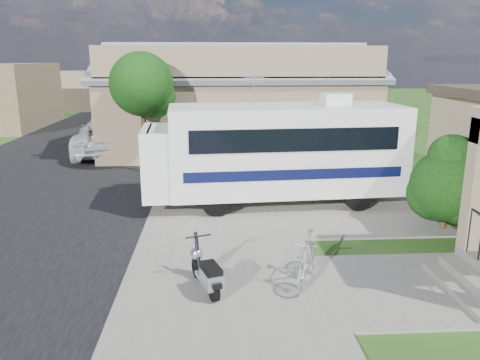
{
  "coord_description": "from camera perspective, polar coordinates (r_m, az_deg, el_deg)",
  "views": [
    {
      "loc": [
        -1.19,
        -9.0,
        4.29
      ],
      "look_at": [
        -0.5,
        2.5,
        1.3
      ],
      "focal_mm": 35.0,
      "sensor_mm": 36.0,
      "label": 1
    }
  ],
  "objects": [
    {
      "name": "ground",
      "position": [
        10.04,
        3.77,
        -10.78
      ],
      "size": [
        120.0,
        120.0,
        0.0
      ],
      "primitive_type": "plane",
      "color": "#1C3F11"
    },
    {
      "name": "street_slab",
      "position": [
        20.48,
        -21.3,
        1.48
      ],
      "size": [
        9.0,
        80.0,
        0.02
      ],
      "primitive_type": "cube",
      "color": "black",
      "rests_on": "ground"
    },
    {
      "name": "sidewalk_slab",
      "position": [
        19.48,
        -2.79,
        1.9
      ],
      "size": [
        4.0,
        80.0,
        0.06
      ],
      "primitive_type": "cube",
      "color": "slate",
      "rests_on": "ground"
    },
    {
      "name": "driveway_slab",
      "position": [
        14.41,
        7.49,
        -2.79
      ],
      "size": [
        7.0,
        6.0,
        0.05
      ],
      "primitive_type": "cube",
      "color": "slate",
      "rests_on": "ground"
    },
    {
      "name": "walk_slab",
      "position": [
        9.99,
        22.26,
        -11.9
      ],
      "size": [
        4.0,
        3.0,
        0.05
      ],
      "primitive_type": "cube",
      "color": "slate",
      "rests_on": "ground"
    },
    {
      "name": "warehouse",
      "position": [
        23.12,
        -0.47,
        8.84
      ],
      "size": [
        12.5,
        8.4,
        5.04
      ],
      "color": "#746348",
      "rests_on": "ground"
    },
    {
      "name": "distant_bldg_near",
      "position": [
        45.25,
        -21.55,
        10.16
      ],
      "size": [
        8.0,
        7.0,
        3.2
      ],
      "primitive_type": "cube",
      "color": "#746348",
      "rests_on": "ground"
    },
    {
      "name": "street_tree_a",
      "position": [
        18.26,
        -11.54,
        11.0
      ],
      "size": [
        2.44,
        2.4,
        4.58
      ],
      "color": "black",
      "rests_on": "ground"
    },
    {
      "name": "street_tree_b",
      "position": [
        28.18,
        -8.75,
        12.57
      ],
      "size": [
        2.44,
        2.4,
        4.73
      ],
      "color": "black",
      "rests_on": "ground"
    },
    {
      "name": "street_tree_c",
      "position": [
        37.16,
        -7.48,
        12.61
      ],
      "size": [
        2.44,
        2.4,
        4.42
      ],
      "color": "black",
      "rests_on": "ground"
    },
    {
      "name": "motorhome",
      "position": [
        13.97,
        4.43,
        3.71
      ],
      "size": [
        7.74,
        2.89,
        3.9
      ],
      "rotation": [
        0.0,
        0.0,
        0.07
      ],
      "color": "silver",
      "rests_on": "ground"
    },
    {
      "name": "shrub",
      "position": [
        12.95,
        24.09,
        -0.2
      ],
      "size": [
        2.03,
        1.94,
        2.5
      ],
      "color": "black",
      "rests_on": "ground"
    },
    {
      "name": "scooter",
      "position": [
        8.9,
        -4.09,
        -11.17
      ],
      "size": [
        0.73,
        1.41,
        0.95
      ],
      "rotation": [
        0.0,
        0.0,
        0.33
      ],
      "color": "black",
      "rests_on": "ground"
    },
    {
      "name": "bicycle",
      "position": [
        9.26,
        8.12,
        -9.81
      ],
      "size": [
        1.04,
        1.71,
        0.99
      ],
      "primitive_type": "imported",
      "rotation": [
        0.0,
        0.0,
        -0.38
      ],
      "color": "#B0B0B9",
      "rests_on": "ground"
    },
    {
      "name": "pickup_truck",
      "position": [
        22.57,
        -16.07,
        5.06
      ],
      "size": [
        3.42,
        6.01,
        1.58
      ],
      "primitive_type": "imported",
      "rotation": [
        0.0,
        0.0,
        3.29
      ],
      "color": "white",
      "rests_on": "ground"
    },
    {
      "name": "van",
      "position": [
        30.07,
        -13.79,
        7.8
      ],
      "size": [
        3.29,
        6.86,
        1.93
      ],
      "primitive_type": "imported",
      "rotation": [
        0.0,
        0.0,
        -0.09
      ],
      "color": "white",
      "rests_on": "ground"
    },
    {
      "name": "garden_hose",
      "position": [
        10.72,
        25.01,
        -10.03
      ],
      "size": [
        0.35,
        0.35,
        0.16
      ],
      "primitive_type": "cylinder",
      "color": "#167119",
      "rests_on": "ground"
    }
  ]
}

